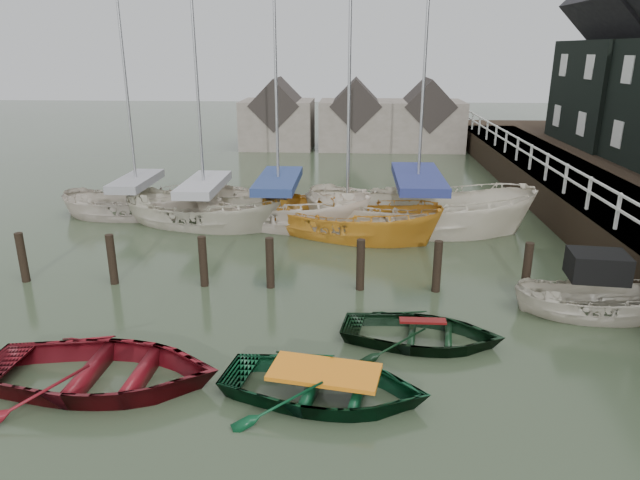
# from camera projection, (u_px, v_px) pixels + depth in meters

# --- Properties ---
(ground) EXTENTS (120.00, 120.00, 0.00)m
(ground) POSITION_uv_depth(u_px,v_px,m) (306.00, 343.00, 12.43)
(ground) COLOR #2E3A25
(ground) RESTS_ON ground
(pier) EXTENTS (3.04, 32.00, 2.70)m
(pier) POSITION_uv_depth(u_px,v_px,m) (583.00, 202.00, 21.12)
(pier) COLOR black
(pier) RESTS_ON ground
(mooring_pilings) EXTENTS (13.72, 0.22, 1.80)m
(mooring_pilings) POSITION_uv_depth(u_px,v_px,m) (273.00, 270.00, 15.18)
(mooring_pilings) COLOR black
(mooring_pilings) RESTS_ON ground
(far_sheds) EXTENTS (14.00, 4.08, 4.39)m
(far_sheds) POSITION_uv_depth(u_px,v_px,m) (353.00, 119.00, 36.40)
(far_sheds) COLOR #665B51
(far_sheds) RESTS_ON ground
(rowboat_red) EXTENTS (4.57, 3.31, 0.93)m
(rowboat_red) POSITION_uv_depth(u_px,v_px,m) (103.00, 385.00, 10.86)
(rowboat_red) COLOR #5B0D14
(rowboat_red) RESTS_ON ground
(rowboat_green) EXTENTS (4.25, 3.36, 0.79)m
(rowboat_green) POSITION_uv_depth(u_px,v_px,m) (325.00, 398.00, 10.48)
(rowboat_green) COLOR black
(rowboat_green) RESTS_ON ground
(rowboat_dkgreen) EXTENTS (3.81, 2.98, 0.72)m
(rowboat_dkgreen) POSITION_uv_depth(u_px,v_px,m) (421.00, 342.00, 12.46)
(rowboat_dkgreen) COLOR black
(rowboat_dkgreen) RESTS_ON ground
(motorboat) EXTENTS (3.90, 1.81, 2.26)m
(motorboat) POSITION_uv_depth(u_px,v_px,m) (594.00, 311.00, 13.69)
(motorboat) COLOR #B8B09D
(motorboat) RESTS_ON ground
(sailboat_a) EXTENTS (6.82, 3.91, 10.93)m
(sailboat_a) POSITION_uv_depth(u_px,v_px,m) (206.00, 223.00, 20.83)
(sailboat_a) COLOR beige
(sailboat_a) RESTS_ON ground
(sailboat_b) EXTENTS (7.47, 4.68, 12.82)m
(sailboat_b) POSITION_uv_depth(u_px,v_px,m) (279.00, 222.00, 20.90)
(sailboat_b) COLOR beige
(sailboat_b) RESTS_ON ground
(sailboat_c) EXTENTS (7.11, 4.90, 11.02)m
(sailboat_c) POSITION_uv_depth(u_px,v_px,m) (347.00, 234.00, 19.74)
(sailboat_c) COLOR orange
(sailboat_c) RESTS_ON ground
(sailboat_d) EXTENTS (8.32, 3.93, 13.49)m
(sailboat_d) POSITION_uv_depth(u_px,v_px,m) (416.00, 227.00, 20.34)
(sailboat_d) COLOR beige
(sailboat_d) RESTS_ON ground
(sailboat_e) EXTENTS (5.88, 2.43, 9.43)m
(sailboat_e) POSITION_uv_depth(u_px,v_px,m) (140.00, 214.00, 21.94)
(sailboat_e) COLOR #BDB0A1
(sailboat_e) RESTS_ON ground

